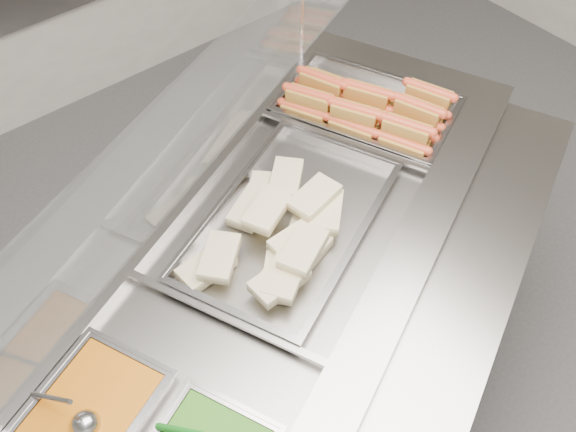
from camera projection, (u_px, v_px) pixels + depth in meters
steam_counter at (281, 318)px, 2.28m from camera, size 2.20×1.61×0.96m
tray_rail at (453, 315)px, 1.79m from camera, size 1.88×1.09×0.06m
sneeze_guard at (200, 108)px, 1.68m from camera, size 1.75×0.98×0.47m
pan_hotdogs at (366, 114)px, 2.33m from camera, size 0.57×0.69×0.11m
pan_wraps at (290, 225)px, 1.97m from camera, size 0.84×0.68×0.08m
pan_beans at (95, 414)px, 1.59m from camera, size 0.40×0.36×0.11m
hotdogs_in_buns at (366, 109)px, 2.27m from camera, size 0.48×0.60×0.13m
tortilla_wraps at (279, 232)px, 1.89m from camera, size 0.56×0.48×0.11m
ladle at (84, 423)px, 1.53m from camera, size 0.11×0.19×0.16m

